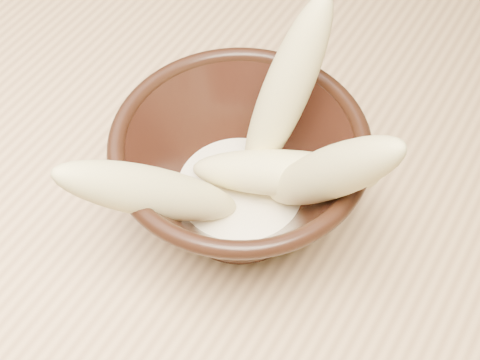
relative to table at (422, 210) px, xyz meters
name	(u,v)px	position (x,y,z in m)	size (l,w,h in m)	color
table	(422,210)	(0.00, 0.00, 0.00)	(1.20, 0.80, 0.75)	tan
bowl	(240,173)	(-0.13, -0.15, 0.14)	(0.21, 0.21, 0.11)	black
milk_puddle	(240,192)	(-0.13, -0.15, 0.12)	(0.12, 0.12, 0.02)	beige
banana_upright	(285,92)	(-0.12, -0.10, 0.20)	(0.04, 0.04, 0.17)	#EDDD8C
banana_right	(327,174)	(-0.06, -0.15, 0.20)	(0.04, 0.04, 0.18)	#EDDD8C
banana_across	(283,173)	(-0.10, -0.14, 0.15)	(0.04, 0.04, 0.15)	#EDDD8C
banana_front	(154,192)	(-0.17, -0.22, 0.18)	(0.04, 0.04, 0.17)	#EDDD8C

